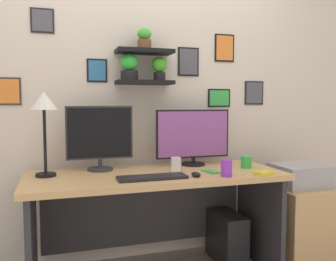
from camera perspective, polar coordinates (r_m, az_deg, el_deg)
back_wall_assembly at (r=2.88m, az=-4.23°, el=6.91°), size 4.40×0.24×2.70m
desk at (r=2.60m, az=-2.19°, el=-10.91°), size 1.74×0.68×0.75m
monitor_left at (r=2.61m, az=-10.70°, el=-0.92°), size 0.47×0.18×0.46m
monitor_right at (r=2.78m, az=3.96°, el=-0.92°), size 0.59×0.18×0.43m
keyboard at (r=2.31m, az=-2.50°, el=-7.38°), size 0.44×0.14×0.02m
computer_mouse at (r=2.38m, az=4.42°, el=-6.90°), size 0.06×0.09×0.03m
desk_lamp at (r=2.47m, az=-18.93°, el=3.26°), size 0.17×0.17×0.55m
cell_phone at (r=2.53m, az=6.74°, el=-6.44°), size 0.10×0.15×0.01m
coffee_mug at (r=2.73m, az=12.20°, el=-4.85°), size 0.08×0.08×0.09m
pen_cup at (r=2.53m, az=1.28°, el=-5.40°), size 0.07×0.07×0.10m
scissors_tray at (r=2.51m, az=14.79°, el=-6.50°), size 0.14×0.11×0.02m
water_cup at (r=2.40m, az=9.20°, el=-5.87°), size 0.07×0.07×0.11m
drawer_cabinet at (r=3.11m, az=19.83°, el=-13.46°), size 0.44×0.50×0.58m
printer at (r=3.02m, az=20.02°, el=-6.67°), size 0.38×0.34×0.17m
computer_tower_right at (r=2.95m, az=9.17°, el=-16.23°), size 0.18×0.40×0.38m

